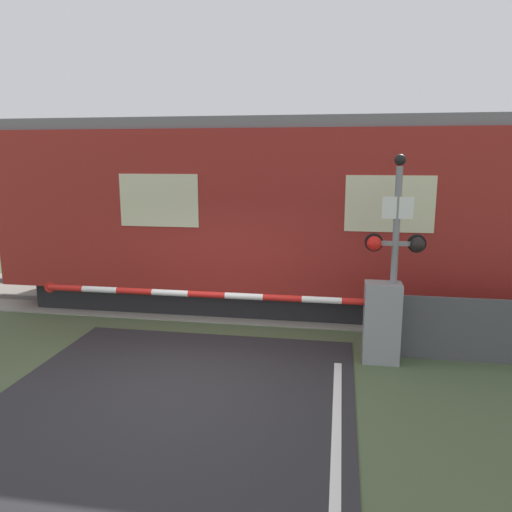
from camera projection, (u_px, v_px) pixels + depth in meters
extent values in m
plane|color=#475638|center=(187.00, 380.00, 7.72)|extent=(80.00, 80.00, 0.00)
cube|color=gray|center=(241.00, 302.00, 11.86)|extent=(36.00, 3.20, 0.03)
cube|color=#595451|center=(235.00, 308.00, 11.15)|extent=(36.00, 0.08, 0.10)
cube|color=#595451|center=(247.00, 291.00, 12.54)|extent=(36.00, 0.08, 0.10)
cube|color=black|center=(378.00, 296.00, 11.28)|extent=(15.30, 2.52, 0.60)
cube|color=maroon|center=(383.00, 209.00, 10.90)|extent=(16.63, 2.97, 3.35)
cube|color=slate|center=(387.00, 125.00, 10.54)|extent=(16.30, 2.73, 0.24)
cube|color=beige|center=(390.00, 204.00, 9.40)|extent=(1.66, 0.02, 1.07)
cube|color=beige|center=(159.00, 200.00, 10.15)|extent=(1.66, 0.02, 1.07)
cube|color=gray|center=(382.00, 322.00, 8.34)|extent=(0.60, 0.44, 1.36)
cylinder|color=gray|center=(383.00, 303.00, 8.27)|extent=(0.16, 0.16, 0.18)
cylinder|color=red|center=(362.00, 302.00, 8.32)|extent=(0.67, 0.11, 0.11)
cylinder|color=white|center=(322.00, 300.00, 8.43)|extent=(0.67, 0.11, 0.11)
cylinder|color=red|center=(282.00, 298.00, 8.54)|extent=(0.67, 0.11, 0.11)
cylinder|color=white|center=(244.00, 296.00, 8.65)|extent=(0.67, 0.11, 0.11)
cylinder|color=red|center=(207.00, 295.00, 8.76)|extent=(0.67, 0.11, 0.11)
cylinder|color=white|center=(170.00, 293.00, 8.87)|extent=(0.67, 0.11, 0.11)
cylinder|color=red|center=(135.00, 291.00, 8.98)|extent=(0.67, 0.11, 0.11)
cylinder|color=white|center=(100.00, 290.00, 9.09)|extent=(0.67, 0.11, 0.11)
cylinder|color=red|center=(66.00, 288.00, 9.20)|extent=(0.67, 0.11, 0.11)
cylinder|color=red|center=(49.00, 287.00, 9.26)|extent=(0.20, 0.02, 0.20)
cylinder|color=gray|center=(394.00, 267.00, 8.18)|extent=(0.11, 0.11, 3.25)
cube|color=gray|center=(395.00, 244.00, 8.10)|extent=(0.80, 0.07, 0.07)
sphere|color=red|center=(374.00, 243.00, 8.11)|extent=(0.24, 0.24, 0.24)
sphere|color=black|center=(418.00, 245.00, 8.00)|extent=(0.24, 0.24, 0.24)
cylinder|color=black|center=(374.00, 242.00, 8.22)|extent=(0.30, 0.06, 0.30)
cylinder|color=black|center=(417.00, 243.00, 8.11)|extent=(0.30, 0.06, 0.30)
cube|color=white|center=(398.00, 208.00, 7.95)|extent=(0.49, 0.02, 0.35)
sphere|color=black|center=(400.00, 160.00, 7.84)|extent=(0.18, 0.18, 0.18)
cube|color=#4C4C51|center=(505.00, 332.00, 8.26)|extent=(3.43, 0.06, 1.10)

